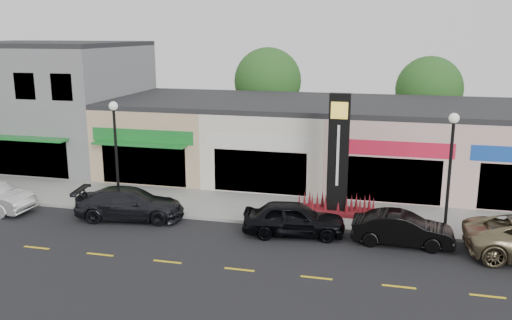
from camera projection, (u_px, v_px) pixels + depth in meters
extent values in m
plane|color=black|center=(258.00, 241.00, 23.82)|extent=(120.00, 120.00, 0.00)
cube|color=gray|center=(278.00, 209.00, 27.91)|extent=(52.00, 4.30, 0.15)
cube|color=gray|center=(268.00, 224.00, 25.79)|extent=(52.00, 0.20, 0.15)
cube|color=slate|center=(48.00, 104.00, 37.98)|extent=(12.00, 10.00, 8.00)
cube|color=#262628|center=(43.00, 44.00, 37.02)|extent=(12.00, 10.00, 0.30)
cube|color=black|center=(4.00, 156.00, 33.91)|extent=(9.00, 0.10, 2.40)
cube|color=black|center=(25.00, 86.00, 32.42)|extent=(1.40, 0.10, 1.60)
cube|color=black|center=(62.00, 87.00, 31.83)|extent=(1.40, 0.10, 1.60)
cube|color=tan|center=(175.00, 135.00, 36.15)|extent=(7.00, 10.00, 4.50)
cube|color=#262628|center=(174.00, 99.00, 35.60)|extent=(7.00, 10.00, 0.30)
cube|color=black|center=(144.00, 165.00, 31.68)|extent=(5.25, 0.10, 2.40)
cube|color=#1A772A|center=(142.00, 136.00, 31.28)|extent=(6.30, 0.12, 0.80)
cube|color=#1A772A|center=(139.00, 144.00, 30.95)|extent=(5.60, 0.90, 0.12)
cube|color=silver|center=(278.00, 140.00, 34.51)|extent=(7.00, 10.00, 4.50)
cube|color=#262628|center=(278.00, 102.00, 33.95)|extent=(7.00, 10.00, 0.30)
cube|color=black|center=(260.00, 172.00, 30.03)|extent=(5.25, 0.10, 2.40)
cube|color=silver|center=(260.00, 142.00, 29.64)|extent=(6.30, 0.12, 0.80)
cube|color=#CFA19D|center=(391.00, 145.00, 32.86)|extent=(7.00, 10.00, 4.50)
cube|color=#262628|center=(393.00, 106.00, 32.30)|extent=(7.00, 10.00, 0.30)
cube|color=black|center=(389.00, 180.00, 28.38)|extent=(5.25, 0.10, 2.40)
cube|color=red|center=(391.00, 148.00, 27.99)|extent=(6.30, 0.12, 0.80)
cylinder|color=#382619|center=(268.00, 128.00, 42.80)|extent=(0.36, 0.36, 3.15)
sphere|color=#1C4A17|center=(268.00, 81.00, 41.95)|extent=(5.20, 5.20, 5.20)
cylinder|color=#382619|center=(426.00, 136.00, 40.00)|extent=(0.36, 0.36, 2.97)
sphere|color=#1C4A17|center=(429.00, 89.00, 39.21)|extent=(4.80, 4.80, 4.80)
cylinder|color=black|center=(119.00, 204.00, 27.99)|extent=(0.32, 0.32, 0.30)
cylinder|color=black|center=(116.00, 157.00, 27.41)|extent=(0.14, 0.14, 5.00)
sphere|color=silver|center=(113.00, 106.00, 26.81)|extent=(0.44, 0.44, 0.44)
cylinder|color=black|center=(444.00, 231.00, 24.23)|extent=(0.32, 0.32, 0.30)
cylinder|color=black|center=(449.00, 177.00, 23.65)|extent=(0.14, 0.14, 5.00)
sphere|color=silver|center=(454.00, 118.00, 23.05)|extent=(0.44, 0.44, 0.44)
cube|color=maroon|center=(336.00, 211.00, 27.02)|extent=(4.20, 1.30, 0.20)
cube|color=black|center=(338.00, 155.00, 26.35)|extent=(1.00, 0.40, 6.00)
cube|color=yellow|center=(339.00, 110.00, 25.63)|extent=(0.80, 0.05, 0.80)
cube|color=silver|center=(338.00, 156.00, 26.14)|extent=(0.12, 0.04, 3.00)
imported|color=black|center=(130.00, 204.00, 26.54)|extent=(2.94, 5.55, 1.53)
imported|color=black|center=(294.00, 218.00, 24.40)|extent=(2.45, 4.80, 1.56)
imported|color=black|center=(402.00, 229.00, 23.30)|extent=(1.59, 4.33, 1.42)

